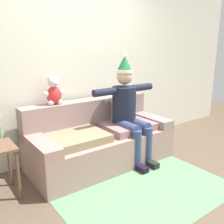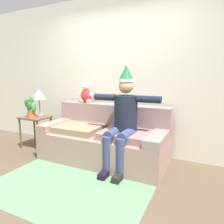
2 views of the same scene
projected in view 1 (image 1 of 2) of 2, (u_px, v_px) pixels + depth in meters
The scene contains 6 objects.
ground_plane at pixel (150, 194), 2.82m from camera, with size 10.00×10.00×0.00m, color brown.
back_wall at pixel (79, 65), 3.68m from camera, with size 7.00×0.10×2.70m, color silver.
couch at pixel (99, 140), 3.53m from camera, with size 1.98×0.90×0.87m.
person_seated at pixel (128, 108), 3.51m from camera, with size 1.02×0.77×1.52m.
teddy_bear at pixel (54, 92), 3.26m from camera, with size 0.29×0.17×0.38m.
area_rug at pixel (152, 195), 2.79m from camera, with size 1.96×1.13×0.01m, color #5C885E.
Camera 1 is at (-1.82, -1.75, 1.62)m, focal length 40.02 mm.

